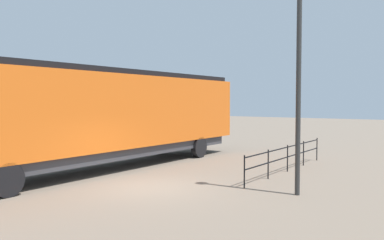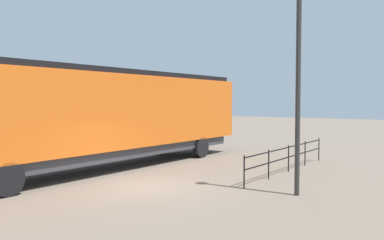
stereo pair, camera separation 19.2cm
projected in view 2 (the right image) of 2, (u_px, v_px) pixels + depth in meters
name	position (u px, v px, depth m)	size (l,w,h in m)	color
ground_plane	(149.00, 187.00, 14.18)	(120.00, 120.00, 0.00)	#756656
locomotive	(115.00, 114.00, 18.35)	(3.03, 17.03, 4.40)	orange
lamp_post	(299.00, 49.00, 12.78)	(0.45, 0.45, 7.23)	#2D2D2D
platform_fence	(289.00, 154.00, 17.27)	(0.05, 8.04, 1.15)	black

